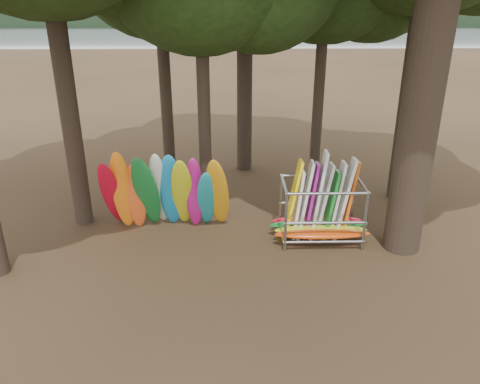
{
  "coord_description": "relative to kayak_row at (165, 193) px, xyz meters",
  "views": [
    {
      "loc": [
        -0.61,
        -12.43,
        7.26
      ],
      "look_at": [
        -0.31,
        1.5,
        1.4
      ],
      "focal_mm": 35.0,
      "sensor_mm": 36.0,
      "label": 1
    }
  ],
  "objects": [
    {
      "name": "lake",
      "position": [
        2.74,
        58.5,
        -1.38
      ],
      "size": [
        160.0,
        160.0,
        0.0
      ],
      "primitive_type": "plane",
      "color": "gray",
      "rests_on": "ground"
    },
    {
      "name": "ground",
      "position": [
        2.74,
        -1.5,
        -1.38
      ],
      "size": [
        120.0,
        120.0,
        0.0
      ],
      "primitive_type": "plane",
      "color": "#47331E",
      "rests_on": "ground"
    },
    {
      "name": "storage_rack",
      "position": [
        4.97,
        -0.61,
        -0.45
      ],
      "size": [
        3.21,
        1.52,
        2.92
      ],
      "color": "gray",
      "rests_on": "ground"
    },
    {
      "name": "far_shore",
      "position": [
        2.74,
        108.5,
        0.62
      ],
      "size": [
        160.0,
        4.0,
        4.0
      ],
      "primitive_type": "cube",
      "color": "black",
      "rests_on": "ground"
    },
    {
      "name": "kayak_row",
      "position": [
        0.0,
        0.0,
        0.0
      ],
      "size": [
        4.23,
        2.01,
        3.09
      ],
      "color": "red",
      "rests_on": "ground"
    }
  ]
}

